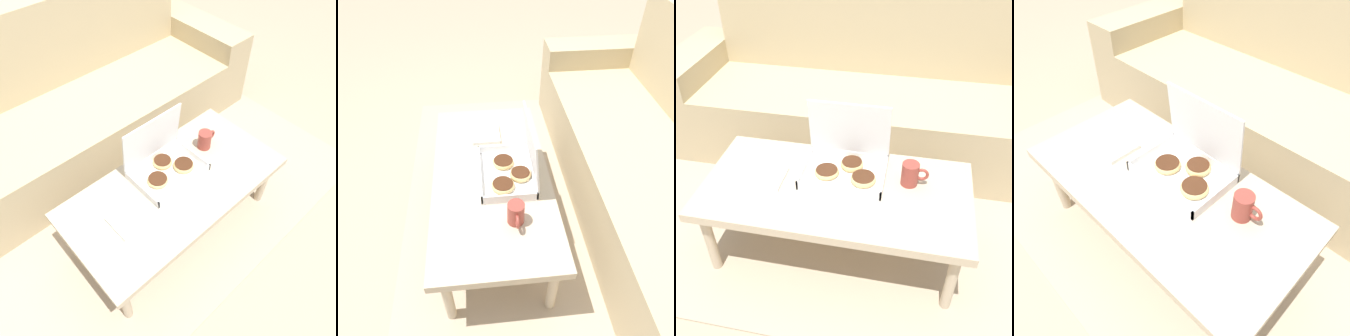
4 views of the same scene
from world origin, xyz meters
TOP-DOWN VIEW (x-y plane):
  - ground_plane at (0.00, 0.00)m, footprint 12.00×12.00m
  - area_rug at (0.00, 0.30)m, footprint 2.53×1.85m
  - couch at (0.00, 0.80)m, footprint 2.41×0.79m
  - coffee_table at (0.00, -0.13)m, footprint 1.14×0.57m
  - pastry_box at (0.03, -0.03)m, footprint 0.36×0.26m
  - coffee_mug at (0.30, -0.05)m, footprint 0.11×0.07m
  - napkin_stack at (-0.30, -0.14)m, footprint 0.15×0.15m

SIDE VIEW (x-z plane):
  - ground_plane at x=0.00m, z-range 0.00..0.00m
  - area_rug at x=0.00m, z-range 0.00..0.01m
  - couch at x=0.00m, z-range -0.16..0.78m
  - coffee_table at x=0.00m, z-range 0.15..0.54m
  - napkin_stack at x=-0.30m, z-range 0.38..0.40m
  - coffee_mug at x=0.30m, z-range 0.39..0.49m
  - pastry_box at x=0.03m, z-range 0.29..0.59m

